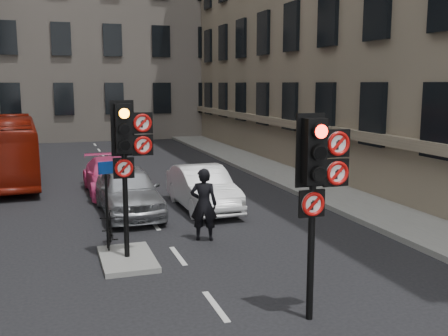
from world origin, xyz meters
TOP-DOWN VIEW (x-y plane):
  - pavement_right at (7.20, 12.00)m, footprint 3.00×50.00m
  - centre_island at (-1.20, 5.00)m, footprint 1.20×2.00m
  - building_far at (0.00, 38.00)m, footprint 30.00×14.00m
  - signal_near at (1.49, 0.99)m, footprint 0.91×0.40m
  - signal_far at (-1.11, 4.99)m, footprint 0.91×0.40m
  - car_silver at (-0.53, 9.47)m, footprint 1.85×4.44m
  - car_white at (1.87, 9.39)m, footprint 1.54×4.24m
  - car_pink at (-0.69, 12.84)m, footprint 1.93×4.51m
  - bus_red at (-4.50, 16.97)m, footprint 2.70×9.68m
  - motorcycle at (-1.46, 6.22)m, footprint 0.63×1.53m
  - motorcyclist at (0.95, 6.05)m, footprint 0.82×0.68m
  - info_sign at (-1.55, 5.73)m, footprint 0.36×0.16m

SIDE VIEW (x-z plane):
  - centre_island at x=-1.20m, z-range 0.00..0.12m
  - pavement_right at x=7.20m, z-range 0.00..0.16m
  - motorcycle at x=-1.46m, z-range 0.00..0.89m
  - car_pink at x=-0.69m, z-range 0.00..1.30m
  - car_white at x=1.87m, z-range 0.00..1.39m
  - car_silver at x=-0.53m, z-range 0.00..1.50m
  - motorcyclist at x=0.95m, z-range 0.00..1.91m
  - bus_red at x=-4.50m, z-range 0.00..2.67m
  - info_sign at x=-1.55m, z-range 0.43..2.56m
  - signal_near at x=1.49m, z-range 0.79..4.37m
  - signal_far at x=-1.11m, z-range 0.91..4.49m
  - building_far at x=0.00m, z-range 0.00..20.00m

